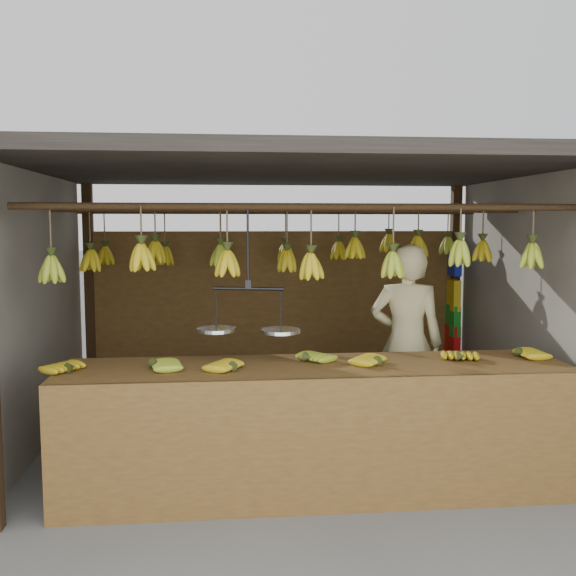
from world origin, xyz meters
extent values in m
plane|color=#5B5B57|center=(0.00, 0.00, 0.00)|extent=(80.00, 80.00, 0.00)
cube|color=black|center=(-2.00, 1.50, 1.15)|extent=(0.10, 0.10, 2.30)
cube|color=black|center=(2.00, 1.50, 1.15)|extent=(0.10, 0.10, 2.30)
cube|color=black|center=(0.00, 0.00, 2.35)|extent=(4.30, 3.30, 0.10)
cylinder|color=black|center=(0.00, -1.00, 2.00)|extent=(4.00, 0.05, 0.05)
cylinder|color=black|center=(0.00, 0.00, 2.00)|extent=(4.00, 0.05, 0.05)
cylinder|color=black|center=(0.00, 1.00, 2.00)|extent=(4.00, 0.05, 0.05)
cube|color=brown|center=(0.00, 1.50, 0.90)|extent=(4.00, 0.06, 1.80)
cube|color=brown|center=(0.06, -1.10, 0.86)|extent=(3.53, 0.79, 0.08)
cube|color=brown|center=(0.06, -1.49, 0.45)|extent=(3.53, 0.04, 0.90)
cube|color=black|center=(-1.60, -1.44, 0.41)|extent=(0.07, 0.07, 0.82)
cube|color=black|center=(1.73, -1.44, 0.41)|extent=(0.07, 0.07, 0.82)
cube|color=black|center=(-1.60, -0.76, 0.41)|extent=(0.07, 0.07, 0.82)
cube|color=black|center=(1.73, -0.76, 0.41)|extent=(0.07, 0.07, 0.82)
ellipsoid|color=gold|center=(-1.59, -1.18, 0.93)|extent=(0.30, 0.29, 0.06)
ellipsoid|color=#92A523|center=(-1.06, -1.15, 0.93)|extent=(0.27, 0.23, 0.06)
ellipsoid|color=gold|center=(-0.51, -1.23, 0.93)|extent=(0.30, 0.28, 0.06)
ellipsoid|color=#92A523|center=(0.01, -1.02, 0.93)|extent=(0.30, 0.29, 0.06)
ellipsoid|color=gold|center=(0.49, -1.16, 0.93)|extent=(0.30, 0.29, 0.06)
ellipsoid|color=gold|center=(1.10, -1.11, 0.93)|extent=(0.24, 0.28, 0.06)
ellipsoid|color=gold|center=(1.59, -1.01, 0.93)|extent=(0.24, 0.19, 0.06)
ellipsoid|color=#92A523|center=(-1.74, -0.98, 1.57)|extent=(0.16, 0.16, 0.28)
ellipsoid|color=gold|center=(-1.13, -1.04, 1.65)|extent=(0.16, 0.16, 0.28)
ellipsoid|color=gold|center=(-0.55, -0.97, 1.61)|extent=(0.16, 0.16, 0.28)
ellipsoid|color=gold|center=(0.04, -0.98, 1.58)|extent=(0.16, 0.16, 0.28)
ellipsoid|color=#92A523|center=(0.61, -1.03, 1.59)|extent=(0.16, 0.16, 0.28)
ellipsoid|color=#92A523|center=(1.10, -1.02, 1.67)|extent=(0.16, 0.16, 0.28)
ellipsoid|color=#92A523|center=(1.66, -0.99, 1.65)|extent=(0.16, 0.16, 0.28)
ellipsoid|color=gold|center=(-1.68, 0.03, 1.57)|extent=(0.16, 0.16, 0.28)
ellipsoid|color=gold|center=(-1.15, 0.01, 1.64)|extent=(0.16, 0.16, 0.28)
ellipsoid|color=#92A523|center=(-0.60, -0.01, 1.62)|extent=(0.16, 0.16, 0.28)
ellipsoid|color=gold|center=(-0.04, -0.01, 1.56)|extent=(0.16, 0.16, 0.28)
ellipsoid|color=gold|center=(0.55, 0.00, 1.67)|extent=(0.16, 0.16, 0.28)
ellipsoid|color=gold|center=(1.12, 0.04, 1.68)|extent=(0.16, 0.16, 0.28)
ellipsoid|color=gold|center=(1.67, -0.05, 1.64)|extent=(0.16, 0.16, 0.28)
ellipsoid|color=gold|center=(-1.74, 1.00, 1.57)|extent=(0.16, 0.16, 0.28)
ellipsoid|color=gold|center=(-1.16, 1.00, 1.56)|extent=(0.16, 0.16, 0.28)
ellipsoid|color=gold|center=(-0.61, 1.03, 1.57)|extent=(0.16, 0.16, 0.28)
ellipsoid|color=gold|center=(0.05, 1.04, 1.59)|extent=(0.16, 0.16, 0.28)
ellipsoid|color=gold|center=(0.59, 1.01, 1.61)|extent=(0.16, 0.16, 0.28)
ellipsoid|color=gold|center=(1.11, 1.01, 1.68)|extent=(0.16, 0.16, 0.28)
ellipsoid|color=#92A523|center=(1.73, 1.00, 1.66)|extent=(0.16, 0.16, 0.28)
cylinder|color=black|center=(-0.41, -1.00, 1.72)|extent=(0.02, 0.02, 0.57)
cylinder|color=black|center=(-0.41, -1.00, 1.43)|extent=(0.49, 0.13, 0.02)
cylinder|color=silver|center=(-0.63, -0.95, 1.13)|extent=(0.27, 0.27, 0.02)
cylinder|color=silver|center=(-0.18, -1.05, 1.13)|extent=(0.27, 0.27, 0.02)
imported|color=beige|center=(0.99, -0.12, 0.85)|extent=(0.71, 0.56, 1.71)
cube|color=#1426BF|center=(1.94, 1.35, 1.48)|extent=(0.08, 0.26, 0.34)
cube|color=yellow|center=(1.94, 1.35, 1.10)|extent=(0.08, 0.26, 0.34)
cube|color=#199926|center=(1.94, 1.35, 0.82)|extent=(0.08, 0.26, 0.34)
cube|color=red|center=(1.94, 1.35, 0.59)|extent=(0.08, 0.26, 0.34)
camera|label=1|loc=(-0.57, -5.45, 1.89)|focal=40.00mm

